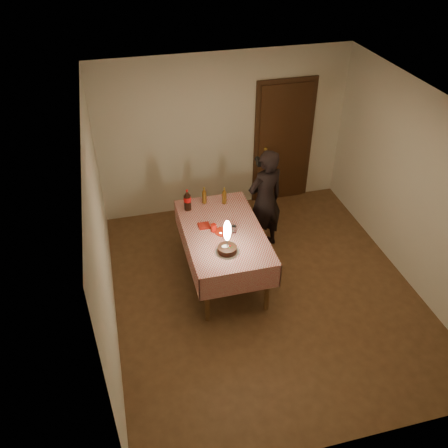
{
  "coord_description": "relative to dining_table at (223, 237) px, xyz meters",
  "views": [
    {
      "loc": [
        -1.7,
        -4.43,
        4.53
      ],
      "look_at": [
        -0.48,
        0.38,
        0.95
      ],
      "focal_mm": 38.0,
      "sensor_mm": 36.0,
      "label": 1
    }
  ],
  "objects": [
    {
      "name": "ground",
      "position": [
        0.48,
        -0.43,
        -0.71
      ],
      "size": [
        4.0,
        4.5,
        0.01
      ],
      "primitive_type": "cube",
      "color": "brown",
      "rests_on": "ground"
    },
    {
      "name": "room_shell",
      "position": [
        0.51,
        -0.35,
        0.94
      ],
      "size": [
        4.04,
        4.54,
        2.62
      ],
      "color": "beige",
      "rests_on": "ground"
    },
    {
      "name": "dining_table",
      "position": [
        0.0,
        0.0,
        0.0
      ],
      "size": [
        1.02,
        1.72,
        0.82
      ],
      "color": "brown",
      "rests_on": "ground"
    },
    {
      "name": "birthday_cake",
      "position": [
        -0.06,
        -0.45,
        0.24
      ],
      "size": [
        0.3,
        0.3,
        0.47
      ],
      "color": "white",
      "rests_on": "dining_table"
    },
    {
      "name": "red_plate",
      "position": [
        -0.01,
        -0.04,
        0.11
      ],
      "size": [
        0.22,
        0.22,
        0.01
      ],
      "primitive_type": "cylinder",
      "color": "red",
      "rests_on": "dining_table"
    },
    {
      "name": "red_cup",
      "position": [
        -0.12,
        0.01,
        0.16
      ],
      "size": [
        0.08,
        0.08,
        0.1
      ],
      "primitive_type": "cylinder",
      "color": "#AE160C",
      "rests_on": "dining_table"
    },
    {
      "name": "clear_cup",
      "position": [
        0.13,
        -0.07,
        0.15
      ],
      "size": [
        0.07,
        0.07,
        0.09
      ],
      "primitive_type": "cylinder",
      "color": "white",
      "rests_on": "dining_table"
    },
    {
      "name": "napkin_stack",
      "position": [
        -0.23,
        0.14,
        0.12
      ],
      "size": [
        0.15,
        0.15,
        0.02
      ],
      "primitive_type": "cube",
      "color": "#AC1E13",
      "rests_on": "dining_table"
    },
    {
      "name": "cola_bottle",
      "position": [
        -0.36,
        0.59,
        0.26
      ],
      "size": [
        0.1,
        0.1,
        0.32
      ],
      "color": "black",
      "rests_on": "dining_table"
    },
    {
      "name": "amber_bottle_left",
      "position": [
        -0.1,
        0.7,
        0.23
      ],
      "size": [
        0.06,
        0.06,
        0.25
      ],
      "color": "#5B390F",
      "rests_on": "dining_table"
    },
    {
      "name": "amber_bottle_right",
      "position": [
        0.18,
        0.62,
        0.23
      ],
      "size": [
        0.06,
        0.06,
        0.25
      ],
      "color": "#5B390F",
      "rests_on": "dining_table"
    },
    {
      "name": "photographer",
      "position": [
        0.77,
        0.57,
        0.09
      ],
      "size": [
        0.67,
        0.54,
        1.6
      ],
      "color": "black",
      "rests_on": "ground"
    }
  ]
}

